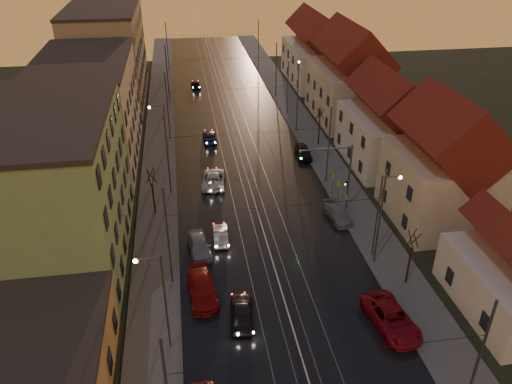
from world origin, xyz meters
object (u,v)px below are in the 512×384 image
parked_left_2 (202,289)px  street_lamp_2 (163,131)px  driving_car_1 (221,235)px  parked_right_2 (303,152)px  street_lamp_1 (382,208)px  parked_right_1 (338,214)px  parked_right_0 (391,318)px  driving_car_4 (196,84)px  street_lamp_0 (160,294)px  street_lamp_3 (290,82)px  driving_car_0 (242,312)px  driving_car_3 (210,137)px  traffic_light_mast (340,170)px  driving_car_2 (214,178)px  parked_left_3 (199,245)px

parked_left_2 → street_lamp_2: bearing=91.8°
driving_car_1 → parked_right_2: size_ratio=0.90×
street_lamp_1 → parked_right_1: 7.76m
parked_right_0 → parked_right_1: size_ratio=1.31×
driving_car_4 → parked_left_2: size_ratio=0.72×
street_lamp_0 → street_lamp_3: bearing=67.5°
street_lamp_0 → parked_left_2: size_ratio=1.55×
street_lamp_1 → parked_right_0: (-2.00, -8.40, -4.10)m
street_lamp_0 → street_lamp_2: same height
parked_right_1 → parked_right_2: bearing=82.7°
driving_car_0 → driving_car_4: driving_car_0 is taller
driving_car_3 → parked_right_1: size_ratio=0.99×
street_lamp_3 → driving_car_1: size_ratio=2.15×
street_lamp_0 → street_lamp_1: size_ratio=1.00×
parked_left_2 → parked_right_0: bearing=-26.8°
traffic_light_mast → parked_right_2: traffic_light_mast is taller
street_lamp_0 → driving_car_0: (5.57, 1.94, -4.16)m
street_lamp_0 → street_lamp_1: same height
driving_car_0 → parked_right_0: size_ratio=0.76×
driving_car_2 → street_lamp_2: bearing=-34.2°
street_lamp_2 → parked_right_2: street_lamp_2 is taller
parked_left_3 → driving_car_2: bearing=73.2°
street_lamp_0 → driving_car_4: street_lamp_0 is taller
driving_car_2 → street_lamp_3: bearing=-114.9°
driving_car_4 → street_lamp_1: bearing=102.5°
parked_right_2 → parked_right_0: bearing=-89.5°
driving_car_0 → driving_car_2: driving_car_2 is taller
street_lamp_3 → parked_left_3: bearing=-114.8°
street_lamp_3 → parked_right_0: (-2.00, -44.40, -4.10)m
parked_left_3 → street_lamp_2: bearing=93.4°
driving_car_2 → parked_right_0: bearing=122.0°
street_lamp_2 → parked_right_2: 17.23m
street_lamp_0 → parked_left_2: (2.82, 4.92, -4.14)m
street_lamp_2 → parked_right_1: size_ratio=1.86×
street_lamp_0 → traffic_light_mast: 23.42m
street_lamp_3 → street_lamp_0: bearing=-112.5°
street_lamp_0 → driving_car_4: 59.01m
parked_right_1 → driving_car_3: bearing=110.2°
driving_car_0 → driving_car_3: bearing=-83.9°
parked_right_1 → parked_right_2: size_ratio=1.04×
parked_right_0 → parked_right_2: size_ratio=1.35×
street_lamp_2 → parked_left_2: 23.61m
street_lamp_0 → street_lamp_2: size_ratio=1.00×
parked_right_2 → street_lamp_0: bearing=-118.8°
street_lamp_3 → parked_right_2: size_ratio=1.93×
driving_car_0 → parked_right_0: 10.89m
parked_left_2 → driving_car_3: bearing=79.5°
driving_car_1 → parked_right_2: bearing=-123.2°
driving_car_3 → parked_right_0: (10.52, -35.81, 0.16)m
driving_car_1 → driving_car_4: size_ratio=1.00×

